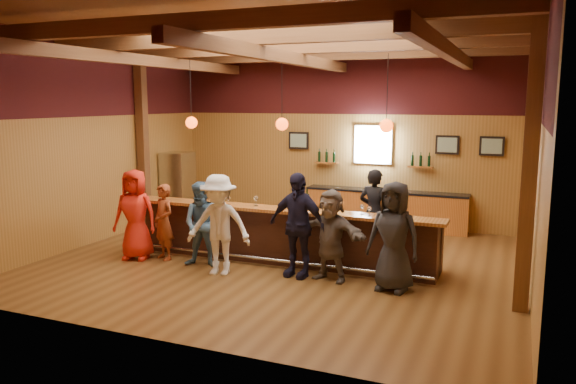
{
  "coord_description": "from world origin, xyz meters",
  "views": [
    {
      "loc": [
        4.19,
        -9.84,
        3.15
      ],
      "look_at": [
        0.0,
        0.3,
        1.35
      ],
      "focal_mm": 35.0,
      "sensor_mm": 36.0,
      "label": 1
    }
  ],
  "objects_px": {
    "bartender": "(374,212)",
    "customer_redvest": "(164,222)",
    "ice_bucket": "(293,202)",
    "customer_white": "(219,225)",
    "stainless_fridge": "(178,186)",
    "bottle_a": "(307,201)",
    "customer_orange": "(135,214)",
    "back_bar_cabinet": "(385,209)",
    "customer_dark": "(394,237)",
    "customer_navy": "(297,225)",
    "customer_denim": "(203,224)",
    "bar_counter": "(286,234)",
    "customer_brown": "(330,235)"
  },
  "relations": [
    {
      "from": "bartender",
      "to": "ice_bucket",
      "type": "height_order",
      "value": "bartender"
    },
    {
      "from": "customer_denim",
      "to": "customer_dark",
      "type": "xyz_separation_m",
      "value": [
        3.63,
        0.01,
        0.1
      ]
    },
    {
      "from": "customer_brown",
      "to": "bar_counter",
      "type": "bearing_deg",
      "value": 156.12
    },
    {
      "from": "customer_denim",
      "to": "bartender",
      "type": "bearing_deg",
      "value": 23.69
    },
    {
      "from": "customer_redvest",
      "to": "bartender",
      "type": "bearing_deg",
      "value": 51.63
    },
    {
      "from": "ice_bucket",
      "to": "customer_white",
      "type": "bearing_deg",
      "value": -134.49
    },
    {
      "from": "customer_orange",
      "to": "customer_redvest",
      "type": "relative_size",
      "value": 1.19
    },
    {
      "from": "bartender",
      "to": "stainless_fridge",
      "type": "bearing_deg",
      "value": -4.0
    },
    {
      "from": "stainless_fridge",
      "to": "bartender",
      "type": "bearing_deg",
      "value": -14.36
    },
    {
      "from": "bar_counter",
      "to": "customer_dark",
      "type": "distance_m",
      "value": 2.57
    },
    {
      "from": "customer_orange",
      "to": "ice_bucket",
      "type": "height_order",
      "value": "customer_orange"
    },
    {
      "from": "back_bar_cabinet",
      "to": "bartender",
      "type": "bearing_deg",
      "value": -82.43
    },
    {
      "from": "bar_counter",
      "to": "bottle_a",
      "type": "bearing_deg",
      "value": -20.17
    },
    {
      "from": "customer_white",
      "to": "customer_brown",
      "type": "distance_m",
      "value": 2.03
    },
    {
      "from": "customer_denim",
      "to": "ice_bucket",
      "type": "height_order",
      "value": "customer_denim"
    },
    {
      "from": "bar_counter",
      "to": "customer_redvest",
      "type": "height_order",
      "value": "customer_redvest"
    },
    {
      "from": "customer_dark",
      "to": "customer_redvest",
      "type": "bearing_deg",
      "value": -171.74
    },
    {
      "from": "back_bar_cabinet",
      "to": "customer_dark",
      "type": "bearing_deg",
      "value": -75.67
    },
    {
      "from": "stainless_fridge",
      "to": "customer_brown",
      "type": "bearing_deg",
      "value": -31.9
    },
    {
      "from": "bartender",
      "to": "customer_redvest",
      "type": "bearing_deg",
      "value": 36.76
    },
    {
      "from": "bar_counter",
      "to": "customer_redvest",
      "type": "distance_m",
      "value": 2.44
    },
    {
      "from": "bar_counter",
      "to": "back_bar_cabinet",
      "type": "bearing_deg",
      "value": 71.66
    },
    {
      "from": "customer_orange",
      "to": "customer_denim",
      "type": "xyz_separation_m",
      "value": [
        1.53,
        0.06,
        -0.08
      ]
    },
    {
      "from": "customer_white",
      "to": "ice_bucket",
      "type": "distance_m",
      "value": 1.5
    },
    {
      "from": "stainless_fridge",
      "to": "customer_denim",
      "type": "relative_size",
      "value": 1.1
    },
    {
      "from": "stainless_fridge",
      "to": "customer_navy",
      "type": "bearing_deg",
      "value": -35.29
    },
    {
      "from": "customer_brown",
      "to": "customer_white",
      "type": "bearing_deg",
      "value": -155.37
    },
    {
      "from": "customer_white",
      "to": "customer_dark",
      "type": "relative_size",
      "value": 1.0
    },
    {
      "from": "stainless_fridge",
      "to": "bottle_a",
      "type": "height_order",
      "value": "stainless_fridge"
    },
    {
      "from": "back_bar_cabinet",
      "to": "customer_dark",
      "type": "height_order",
      "value": "customer_dark"
    },
    {
      "from": "customer_denim",
      "to": "customer_white",
      "type": "xyz_separation_m",
      "value": [
        0.52,
        -0.33,
        0.1
      ]
    },
    {
      "from": "stainless_fridge",
      "to": "ice_bucket",
      "type": "bearing_deg",
      "value": -31.81
    },
    {
      "from": "bar_counter",
      "to": "customer_white",
      "type": "bearing_deg",
      "value": -120.16
    },
    {
      "from": "stainless_fridge",
      "to": "customer_redvest",
      "type": "xyz_separation_m",
      "value": [
        1.85,
        -3.32,
        -0.14
      ]
    },
    {
      "from": "bartender",
      "to": "customer_dark",
      "type": "bearing_deg",
      "value": 122.85
    },
    {
      "from": "stainless_fridge",
      "to": "ice_bucket",
      "type": "relative_size",
      "value": 6.94
    },
    {
      "from": "customer_orange",
      "to": "ice_bucket",
      "type": "xyz_separation_m",
      "value": [
        3.08,
        0.78,
        0.34
      ]
    },
    {
      "from": "customer_orange",
      "to": "customer_dark",
      "type": "xyz_separation_m",
      "value": [
        5.16,
        0.07,
        0.02
      ]
    },
    {
      "from": "bartender",
      "to": "bottle_a",
      "type": "xyz_separation_m",
      "value": [
        -1.01,
        -1.19,
        0.36
      ]
    },
    {
      "from": "back_bar_cabinet",
      "to": "customer_redvest",
      "type": "distance_m",
      "value": 5.63
    },
    {
      "from": "bar_counter",
      "to": "bartender",
      "type": "xyz_separation_m",
      "value": [
        1.52,
        1.01,
        0.37
      ]
    },
    {
      "from": "bottle_a",
      "to": "bartender",
      "type": "bearing_deg",
      "value": 49.8
    },
    {
      "from": "bar_counter",
      "to": "stainless_fridge",
      "type": "distance_m",
      "value": 4.81
    },
    {
      "from": "customer_orange",
      "to": "customer_white",
      "type": "xyz_separation_m",
      "value": [
        2.05,
        -0.27,
        0.02
      ]
    },
    {
      "from": "ice_bucket",
      "to": "bottle_a",
      "type": "xyz_separation_m",
      "value": [
        0.25,
        0.08,
        0.02
      ]
    },
    {
      "from": "back_bar_cabinet",
      "to": "customer_denim",
      "type": "height_order",
      "value": "customer_denim"
    },
    {
      "from": "customer_brown",
      "to": "bartender",
      "type": "relative_size",
      "value": 0.91
    },
    {
      "from": "customer_white",
      "to": "bartender",
      "type": "relative_size",
      "value": 1.03
    },
    {
      "from": "customer_redvest",
      "to": "customer_dark",
      "type": "relative_size",
      "value": 0.82
    },
    {
      "from": "customer_orange",
      "to": "customer_brown",
      "type": "bearing_deg",
      "value": -9.71
    }
  ]
}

